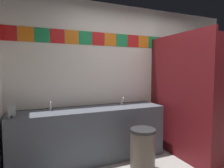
# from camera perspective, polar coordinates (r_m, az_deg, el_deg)

# --- Properties ---
(wall_back) EXTENTS (4.29, 0.09, 2.58)m
(wall_back) POSITION_cam_1_polar(r_m,az_deg,el_deg) (3.65, 5.83, 2.05)
(wall_back) COLOR silver
(wall_back) RESTS_ON ground_plane
(vanity_counter) EXTENTS (2.38, 0.57, 0.83)m
(vanity_counter) POSITION_cam_1_polar(r_m,az_deg,el_deg) (3.17, -6.33, -14.43)
(vanity_counter) COLOR #4C515B
(vanity_counter) RESTS_ON ground_plane
(faucet_left) EXTENTS (0.04, 0.10, 0.14)m
(faucet_left) POSITION_cam_1_polar(r_m,az_deg,el_deg) (3.03, -17.80, -6.51)
(faucet_left) COLOR silver
(faucet_left) RESTS_ON vanity_counter
(faucet_right) EXTENTS (0.04, 0.10, 0.14)m
(faucet_right) POSITION_cam_1_polar(r_m,az_deg,el_deg) (3.35, 3.00, -5.28)
(faucet_right) COLOR silver
(faucet_right) RESTS_ON vanity_counter
(soap_dispenser) EXTENTS (0.09, 0.09, 0.16)m
(soap_dispenser) POSITION_cam_1_polar(r_m,az_deg,el_deg) (2.77, -27.59, -7.23)
(soap_dispenser) COLOR gray
(soap_dispenser) RESTS_ON vanity_counter
(stall_divider) EXTENTS (0.92, 1.40, 2.02)m
(stall_divider) POSITION_cam_1_polar(r_m,az_deg,el_deg) (3.26, 23.78, -3.69)
(stall_divider) COLOR maroon
(stall_divider) RESTS_ON ground_plane
(toilet) EXTENTS (0.39, 0.49, 0.74)m
(toilet) POSITION_cam_1_polar(r_m,az_deg,el_deg) (3.97, 21.43, -12.61)
(toilet) COLOR white
(toilet) RESTS_ON ground_plane
(trash_bin) EXTENTS (0.35, 0.35, 0.62)m
(trash_bin) POSITION_cam_1_polar(r_m,az_deg,el_deg) (2.88, 9.06, -18.87)
(trash_bin) COLOR brown
(trash_bin) RESTS_ON ground_plane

